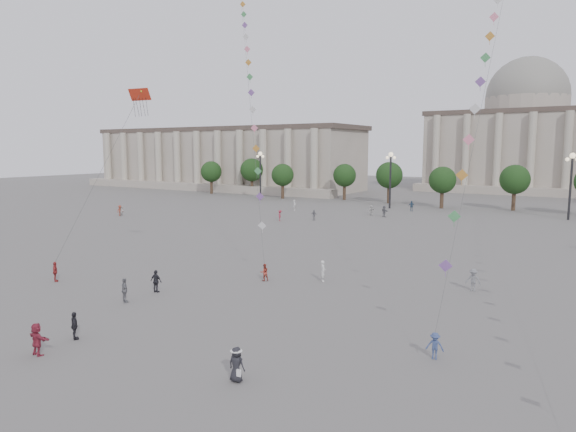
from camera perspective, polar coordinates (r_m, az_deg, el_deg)
The scene contains 27 objects.
ground at distance 32.18m, azimuth -9.23°, elevation -13.17°, with size 360.00×360.00×0.00m, color #5F5C59.
hall_west at distance 150.29m, azimuth -7.25°, elevation 6.35°, with size 84.00×26.22×17.20m.
hall_central at distance 153.09m, azimuth 24.75°, elevation 7.92°, with size 48.30×34.30×35.50m.
tree_row at distance 102.67m, azimuth 20.76°, elevation 3.72°, with size 137.12×5.12×8.00m.
lamp_post_far_west at distance 113.15m, azimuth -3.09°, elevation 5.49°, with size 2.00×0.90×10.65m.
lamp_post_mid_west at distance 99.00m, azimuth 11.32°, elevation 5.07°, with size 2.00×0.90×10.65m.
lamp_post_mid_east at distance 92.74m, azimuth 28.97°, elevation 4.12°, with size 2.00×0.90×10.65m.
person_crowd_0 at distance 95.95m, azimuth 13.56°, elevation 1.09°, with size 1.10×0.46×1.87m, color #2D4966.
person_crowd_1 at distance 91.29m, azimuth -17.95°, elevation 0.56°, with size 0.82×0.64×1.69m, color beige.
person_crowd_2 at distance 91.27m, azimuth -18.16°, elevation 0.59°, with size 1.17×0.67×1.81m, color brown.
person_crowd_4 at distance 88.43m, azimuth 9.23°, elevation 0.64°, with size 1.63×0.52×1.76m, color silver.
person_crowd_6 at distance 43.80m, azimuth 19.89°, elevation -6.69°, with size 1.17×0.67×1.81m, color slate.
person_crowd_10 at distance 94.59m, azimuth 0.74°, elevation 1.23°, with size 0.71×0.47×1.94m, color silver.
person_crowd_12 at distance 86.80m, azimuth 10.65°, elevation 0.53°, with size 1.79×0.57×1.93m, color slate.
person_crowd_13 at distance 44.21m, azimuth 3.92°, elevation -6.11°, with size 0.66×0.44×1.82m, color silver.
person_crowd_16 at distance 81.43m, azimuth 2.89°, elevation 0.10°, with size 0.96×0.40×1.64m, color slate.
person_crowd_17 at distance 80.59m, azimuth -0.89°, elevation 0.06°, with size 1.11×0.64×1.72m, color #9B2A3B.
tourist_0 at distance 48.34m, azimuth -24.45°, elevation -5.66°, with size 1.01×0.42×1.72m, color #A02B2B.
tourist_1 at distance 33.67m, azimuth -22.63°, elevation -11.20°, with size 0.99×0.41×1.69m, color black.
tourist_2 at distance 32.09m, azimuth -26.13°, elevation -12.19°, with size 1.70×0.54×1.83m, color #99293E.
tourist_3 at distance 40.08m, azimuth -17.69°, elevation -7.88°, with size 1.08×0.45×1.84m, color slate.
tourist_4 at distance 42.14m, azimuth -14.44°, elevation -7.04°, with size 1.05×0.44×1.80m, color #232228.
kite_flyer_0 at distance 44.40m, azimuth -2.64°, elevation -6.27°, with size 0.72×0.56×1.49m, color #A1382B.
kite_flyer_1 at distance 29.62m, azimuth 16.00°, elevation -13.70°, with size 0.96×0.55×1.48m, color navy.
hat_person at distance 26.11m, azimuth -5.75°, elevation -16.02°, with size 0.89×0.61×1.74m.
dragon_kite at distance 48.19m, azimuth -16.19°, elevation 11.89°, with size 3.12×3.65×16.33m.
kite_train_west at distance 67.72m, azimuth -4.81°, elevation 19.74°, with size 28.23×32.72×62.16m.
Camera 1 is at (20.01, -22.52, 11.31)m, focal length 32.00 mm.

